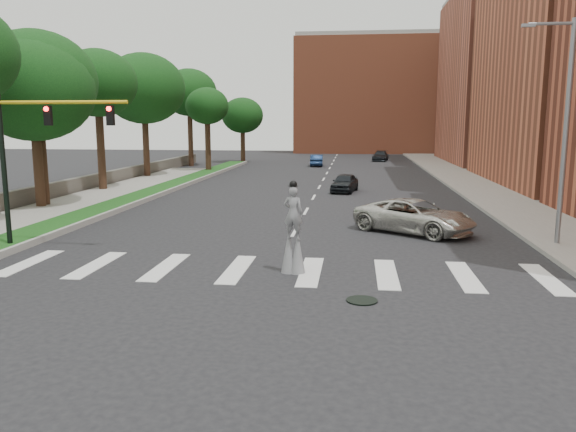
{
  "coord_description": "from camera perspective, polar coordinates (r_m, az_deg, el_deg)",
  "views": [
    {
      "loc": [
        2.72,
        -17.58,
        5.1
      ],
      "look_at": [
        0.35,
        2.3,
        1.7
      ],
      "focal_mm": 35.0,
      "sensor_mm": 36.0,
      "label": 1
    }
  ],
  "objects": [
    {
      "name": "ground_plane",
      "position": [
        18.51,
        -1.94,
        -6.36
      ],
      "size": [
        160.0,
        160.0,
        0.0
      ],
      "primitive_type": "plane",
      "color": "black",
      "rests_on": "ground"
    },
    {
      "name": "grass_median",
      "position": [
        40.49,
        -13.84,
        2.3
      ],
      "size": [
        2.0,
        60.0,
        0.25
      ],
      "primitive_type": "cube",
      "color": "#134112",
      "rests_on": "ground"
    },
    {
      "name": "median_curb",
      "position": [
        40.13,
        -12.44,
        2.31
      ],
      "size": [
        0.2,
        60.0,
        0.28
      ],
      "primitive_type": "cube",
      "color": "gray",
      "rests_on": "ground"
    },
    {
      "name": "sidewalk_left",
      "position": [
        32.9,
        -24.88,
        -0.02
      ],
      "size": [
        4.0,
        60.0,
        0.18
      ],
      "primitive_type": "cube",
      "color": "gray",
      "rests_on": "ground"
    },
    {
      "name": "sidewalk_right",
      "position": [
        43.98,
        19.61,
        2.53
      ],
      "size": [
        5.0,
        90.0,
        0.18
      ],
      "primitive_type": "cube",
      "color": "gray",
      "rests_on": "ground"
    },
    {
      "name": "stone_wall",
      "position": [
        44.45,
        -19.62,
        3.2
      ],
      "size": [
        0.5,
        56.0,
        1.1
      ],
      "primitive_type": "cube",
      "color": "#504C45",
      "rests_on": "ground"
    },
    {
      "name": "manhole",
      "position": [
        16.39,
        7.52,
        -8.5
      ],
      "size": [
        0.9,
        0.9,
        0.04
      ],
      "primitive_type": "cylinder",
      "color": "black",
      "rests_on": "ground"
    },
    {
      "name": "building_far",
      "position": [
        74.29,
        22.39,
        12.71
      ],
      "size": [
        16.0,
        22.0,
        20.0
      ],
      "primitive_type": "cube",
      "color": "#AE5740",
      "rests_on": "ground"
    },
    {
      "name": "building_backdrop",
      "position": [
        95.72,
        8.94,
        11.85
      ],
      "size": [
        26.0,
        14.0,
        18.0
      ],
      "primitive_type": "cube",
      "color": "#AB5336",
      "rests_on": "ground"
    },
    {
      "name": "streetlight",
      "position": [
        24.96,
        26.21,
        8.2
      ],
      "size": [
        2.05,
        0.2,
        9.0
      ],
      "color": "slate",
      "rests_on": "ground"
    },
    {
      "name": "traffic_signal",
      "position": [
        24.1,
        -24.64,
        6.51
      ],
      "size": [
        5.3,
        0.23,
        6.2
      ],
      "color": "black",
      "rests_on": "ground"
    },
    {
      "name": "stilt_performer",
      "position": [
        18.88,
        0.53,
        -2.03
      ],
      "size": [
        0.83,
        0.58,
        3.16
      ],
      "rotation": [
        0.0,
        0.0,
        2.96
      ],
      "color": "black",
      "rests_on": "ground"
    },
    {
      "name": "suv_crossing",
      "position": [
        26.44,
        12.75,
        -0.03
      ],
      "size": [
        6.02,
        5.27,
        1.54
      ],
      "primitive_type": "imported",
      "rotation": [
        0.0,
        0.0,
        0.96
      ],
      "color": "beige",
      "rests_on": "ground"
    },
    {
      "name": "car_near",
      "position": [
        41.01,
        5.78,
        3.38
      ],
      "size": [
        2.23,
        4.12,
        1.33
      ],
      "primitive_type": "imported",
      "rotation": [
        0.0,
        0.0,
        -0.18
      ],
      "color": "black",
      "rests_on": "ground"
    },
    {
      "name": "car_mid",
      "position": [
        64.53,
        2.93,
        5.67
      ],
      "size": [
        1.55,
        4.01,
        1.3
      ],
      "primitive_type": "imported",
      "rotation": [
        0.0,
        0.0,
        3.19
      ],
      "color": "#15284C",
      "rests_on": "ground"
    },
    {
      "name": "car_far",
      "position": [
        73.7,
        9.38,
        6.03
      ],
      "size": [
        2.46,
        4.62,
        1.27
      ],
      "primitive_type": "imported",
      "rotation": [
        0.0,
        0.0,
        -0.16
      ],
      "color": "black",
      "rests_on": "ground"
    },
    {
      "name": "tree_2",
      "position": [
        36.33,
        -24.19,
        12.34
      ],
      "size": [
        6.87,
        6.87,
        10.28
      ],
      "color": "black",
      "rests_on": "ground"
    },
    {
      "name": "tree_3",
      "position": [
        43.23,
        -18.8,
        12.6
      ],
      "size": [
        5.64,
        5.64,
        10.17
      ],
      "color": "black",
      "rests_on": "ground"
    },
    {
      "name": "tree_4",
      "position": [
        52.74,
        -14.45,
        12.41
      ],
      "size": [
        7.34,
        7.34,
        11.07
      ],
      "color": "black",
      "rests_on": "ground"
    },
    {
      "name": "tree_5",
      "position": [
        65.21,
        -10.01,
        12.22
      ],
      "size": [
        6.18,
        6.18,
        10.88
      ],
      "color": "black",
      "rests_on": "ground"
    },
    {
      "name": "tree_6",
      "position": [
        57.36,
        -8.22,
        10.92
      ],
      "size": [
        4.29,
        4.29,
        8.4
      ],
      "color": "black",
      "rests_on": "ground"
    },
    {
      "name": "tree_7",
      "position": [
        70.2,
        -4.65,
        10.12
      ],
      "size": [
        5.11,
        5.11,
        7.95
      ],
      "color": "black",
      "rests_on": "ground"
    },
    {
      "name": "tree_8",
      "position": [
        35.68,
        -24.51,
        11.62
      ],
      "size": [
        6.93,
        6.93,
        9.83
      ],
      "color": "black",
      "rests_on": "ground"
    }
  ]
}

